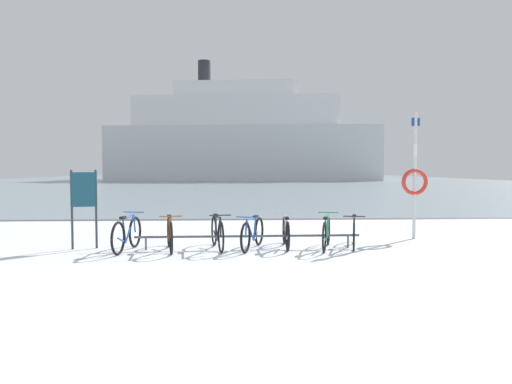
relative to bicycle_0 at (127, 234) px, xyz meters
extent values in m
cube|color=silver|center=(2.79, -4.91, -0.40)|extent=(80.00, 22.00, 0.08)
cube|color=gray|center=(2.79, 61.09, -0.40)|extent=(80.00, 110.00, 0.08)
cube|color=#47474C|center=(2.79, 6.09, -0.38)|extent=(80.00, 0.50, 0.05)
cylinder|color=#4C5156|center=(2.57, 0.15, -0.08)|extent=(4.89, 0.15, 0.05)
cylinder|color=#4C5156|center=(0.37, 0.10, -0.22)|extent=(0.04, 0.04, 0.28)
cylinder|color=#4C5156|center=(4.77, 0.19, -0.22)|extent=(0.04, 0.04, 0.28)
torus|color=black|center=(0.07, 0.47, -0.02)|extent=(0.15, 0.69, 0.69)
torus|color=black|center=(-0.07, -0.47, -0.02)|extent=(0.15, 0.69, 0.69)
cylinder|color=#3359B2|center=(0.02, 0.16, 0.10)|extent=(0.11, 0.50, 0.58)
cylinder|color=#3359B2|center=(-0.02, -0.14, 0.08)|extent=(0.06, 0.18, 0.51)
cylinder|color=#3359B2|center=(0.01, 0.09, 0.36)|extent=(0.13, 0.62, 0.08)
cylinder|color=#3359B2|center=(-0.04, -0.27, -0.10)|extent=(0.10, 0.42, 0.19)
cylinder|color=#3359B2|center=(0.07, 0.43, 0.18)|extent=(0.05, 0.11, 0.40)
cube|color=black|center=(-0.03, -0.21, 0.37)|extent=(0.11, 0.21, 0.05)
cylinder|color=#3359B2|center=(0.06, 0.40, 0.43)|extent=(0.46, 0.09, 0.02)
torus|color=black|center=(0.99, -0.47, -0.03)|extent=(0.17, 0.67, 0.67)
torus|color=black|center=(0.81, 0.49, -0.03)|extent=(0.17, 0.67, 0.67)
cylinder|color=brown|center=(0.93, -0.16, 0.09)|extent=(0.13, 0.51, 0.56)
cylinder|color=brown|center=(0.87, 0.15, 0.07)|extent=(0.07, 0.18, 0.50)
cylinder|color=brown|center=(0.92, -0.08, 0.34)|extent=(0.15, 0.63, 0.08)
cylinder|color=brown|center=(0.85, 0.29, -0.10)|extent=(0.11, 0.43, 0.18)
cylinder|color=brown|center=(0.98, -0.43, 0.17)|extent=(0.06, 0.11, 0.40)
cube|color=black|center=(0.86, 0.23, 0.36)|extent=(0.12, 0.21, 0.05)
cylinder|color=brown|center=(0.97, -0.40, 0.41)|extent=(0.46, 0.11, 0.02)
torus|color=black|center=(1.99, -0.34, -0.03)|extent=(0.17, 0.67, 0.67)
torus|color=black|center=(1.81, 0.63, -0.03)|extent=(0.17, 0.67, 0.67)
cylinder|color=#1E2328|center=(1.93, -0.03, 0.10)|extent=(0.13, 0.52, 0.57)
cylinder|color=#1E2328|center=(1.87, 0.29, 0.07)|extent=(0.07, 0.19, 0.51)
cylinder|color=#1E2328|center=(1.92, 0.04, 0.34)|extent=(0.16, 0.64, 0.08)
cylinder|color=#1E2328|center=(1.85, 0.42, -0.10)|extent=(0.12, 0.43, 0.19)
cylinder|color=#1E2328|center=(1.98, -0.31, 0.17)|extent=(0.06, 0.11, 0.40)
cube|color=black|center=(1.86, 0.36, 0.36)|extent=(0.12, 0.21, 0.05)
cylinder|color=#1E2328|center=(1.98, -0.27, 0.42)|extent=(0.46, 0.11, 0.02)
torus|color=black|center=(2.50, -0.37, -0.04)|extent=(0.25, 0.63, 0.64)
torus|color=black|center=(2.83, 0.63, -0.04)|extent=(0.25, 0.63, 0.64)
cylinder|color=#3359B2|center=(2.61, -0.04, 0.07)|extent=(0.21, 0.53, 0.54)
cylinder|color=#3359B2|center=(2.71, 0.28, 0.05)|extent=(0.09, 0.19, 0.48)
cylinder|color=#3359B2|center=(2.63, 0.03, 0.31)|extent=(0.25, 0.66, 0.08)
cylinder|color=#3359B2|center=(2.76, 0.42, -0.11)|extent=(0.18, 0.44, 0.18)
cylinder|color=#3359B2|center=(2.51, -0.33, 0.14)|extent=(0.07, 0.12, 0.38)
cube|color=black|center=(2.74, 0.35, 0.32)|extent=(0.14, 0.22, 0.05)
cylinder|color=#3359B2|center=(2.52, -0.29, 0.38)|extent=(0.44, 0.17, 0.02)
torus|color=black|center=(3.43, 0.78, -0.04)|extent=(0.08, 0.64, 0.64)
torus|color=black|center=(3.39, -0.17, -0.04)|extent=(0.08, 0.64, 0.64)
cylinder|color=silver|center=(3.42, 0.47, 0.07)|extent=(0.05, 0.50, 0.53)
cylinder|color=silver|center=(3.40, 0.16, 0.04)|extent=(0.04, 0.18, 0.47)
cylinder|color=silver|center=(3.41, 0.40, 0.30)|extent=(0.06, 0.62, 0.08)
cylinder|color=silver|center=(3.40, 0.03, -0.12)|extent=(0.05, 0.42, 0.18)
cylinder|color=silver|center=(3.43, 0.75, 0.14)|extent=(0.04, 0.11, 0.37)
cube|color=black|center=(3.40, 0.09, 0.32)|extent=(0.09, 0.20, 0.05)
cylinder|color=silver|center=(3.42, 0.71, 0.37)|extent=(0.46, 0.04, 0.02)
torus|color=black|center=(4.40, 0.56, -0.04)|extent=(0.22, 0.63, 0.65)
torus|color=black|center=(4.12, -0.42, -0.04)|extent=(0.22, 0.63, 0.65)
cylinder|color=#2D8C60|center=(4.31, 0.24, 0.08)|extent=(0.18, 0.52, 0.55)
cylinder|color=#2D8C60|center=(4.22, -0.07, 0.06)|extent=(0.09, 0.19, 0.49)
cylinder|color=#2D8C60|center=(4.29, 0.17, 0.32)|extent=(0.22, 0.65, 0.08)
cylinder|color=#2D8C60|center=(4.18, -0.21, -0.11)|extent=(0.16, 0.44, 0.18)
cylinder|color=#2D8C60|center=(4.39, 0.52, 0.15)|extent=(0.07, 0.12, 0.39)
cube|color=black|center=(4.20, -0.15, 0.34)|extent=(0.13, 0.21, 0.05)
cylinder|color=#2D8C60|center=(4.38, 0.49, 0.39)|extent=(0.45, 0.15, 0.02)
torus|color=black|center=(4.80, -0.19, -0.05)|extent=(0.20, 0.62, 0.63)
torus|color=black|center=(5.08, 0.87, -0.05)|extent=(0.20, 0.62, 0.63)
cylinder|color=#1E2328|center=(4.89, 0.15, 0.06)|extent=(0.18, 0.56, 0.53)
cylinder|color=#1E2328|center=(4.98, 0.50, 0.04)|extent=(0.09, 0.20, 0.47)
cylinder|color=#1E2328|center=(4.91, 0.23, 0.29)|extent=(0.22, 0.70, 0.08)
cylinder|color=#1E2328|center=(5.02, 0.64, -0.12)|extent=(0.16, 0.47, 0.18)
cylinder|color=#1E2328|center=(4.81, -0.16, 0.13)|extent=(0.06, 0.12, 0.37)
cube|color=black|center=(5.00, 0.58, 0.31)|extent=(0.13, 0.21, 0.05)
cylinder|color=#1E2328|center=(4.82, -0.12, 0.37)|extent=(0.45, 0.14, 0.02)
cylinder|color=#33383D|center=(-1.23, 0.29, 0.50)|extent=(0.05, 0.05, 1.72)
cylinder|color=#33383D|center=(-0.75, 0.41, 0.50)|extent=(0.05, 0.05, 1.72)
cube|color=navy|center=(-0.99, 0.35, 0.93)|extent=(0.54, 0.18, 0.75)
cylinder|color=silver|center=(6.74, 1.47, 1.21)|extent=(0.08, 0.08, 3.15)
cylinder|color=white|center=(6.74, 1.47, 1.84)|extent=(0.09, 0.09, 0.30)
torus|color=red|center=(6.74, 1.47, 1.05)|extent=(0.66, 0.10, 0.66)
cube|color=navy|center=(6.74, 1.47, 2.53)|extent=(0.20, 0.03, 0.20)
cube|color=silver|center=(3.74, 62.69, 3.64)|extent=(41.31, 15.03, 8.00)
cube|color=white|center=(2.74, 62.80, 9.84)|extent=(31.10, 12.33, 4.40)
cube|color=white|center=(2.74, 62.80, 13.16)|extent=(18.88, 9.41, 2.24)
cylinder|color=#26262D|center=(-2.28, 63.36, 16.08)|extent=(1.92, 1.92, 3.60)
camera|label=1|loc=(2.27, -10.02, 1.38)|focal=33.11mm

